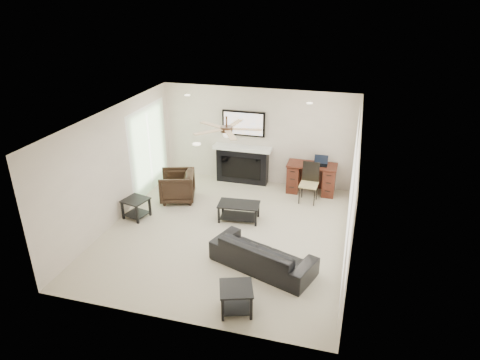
{
  "coord_description": "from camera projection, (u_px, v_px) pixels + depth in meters",
  "views": [
    {
      "loc": [
        2.36,
        -7.47,
        4.74
      ],
      "look_at": [
        0.21,
        0.32,
        1.1
      ],
      "focal_mm": 32.0,
      "sensor_mm": 36.0,
      "label": 1
    }
  ],
  "objects": [
    {
      "name": "coffee_table",
      "position": [
        239.0,
        212.0,
        9.48
      ],
      "size": [
        0.94,
        0.58,
        0.4
      ],
      "primitive_type": "cube",
      "rotation": [
        0.0,
        0.0,
        0.09
      ],
      "color": "black",
      "rests_on": "ground"
    },
    {
      "name": "desk_chair",
      "position": [
        309.0,
        183.0,
        10.17
      ],
      "size": [
        0.44,
        0.46,
        0.97
      ],
      "primitive_type": "cube",
      "rotation": [
        0.0,
        0.0,
        -0.06
      ],
      "color": "black",
      "rests_on": "ground"
    },
    {
      "name": "armchair",
      "position": [
        177.0,
        186.0,
        10.31
      ],
      "size": [
        1.01,
        0.99,
        0.74
      ],
      "primitive_type": "imported",
      "rotation": [
        0.0,
        0.0,
        -1.27
      ],
      "color": "black",
      "rests_on": "ground"
    },
    {
      "name": "end_table_left",
      "position": [
        136.0,
        208.0,
        9.58
      ],
      "size": [
        0.6,
        0.6,
        0.45
      ],
      "primitive_type": "cube",
      "rotation": [
        0.0,
        0.0,
        -0.24
      ],
      "color": "black",
      "rests_on": "ground"
    },
    {
      "name": "sofa",
      "position": [
        263.0,
        254.0,
        7.83
      ],
      "size": [
        2.08,
        1.37,
        0.57
      ],
      "primitive_type": "imported",
      "rotation": [
        0.0,
        0.0,
        2.8
      ],
      "color": "black",
      "rests_on": "ground"
    },
    {
      "name": "laptop",
      "position": [
        321.0,
        161.0,
        10.43
      ],
      "size": [
        0.33,
        0.24,
        0.23
      ],
      "primitive_type": "cube",
      "color": "black",
      "rests_on": "desk"
    },
    {
      "name": "end_table_near",
      "position": [
        236.0,
        299.0,
        6.79
      ],
      "size": [
        0.66,
        0.66,
        0.45
      ],
      "primitive_type": "cube",
      "rotation": [
        0.0,
        0.0,
        0.33
      ],
      "color": "black",
      "rests_on": "ground"
    },
    {
      "name": "desk",
      "position": [
        311.0,
        178.0,
        10.7
      ],
      "size": [
        1.22,
        0.56,
        0.76
      ],
      "primitive_type": "cube",
      "color": "#3C130F",
      "rests_on": "ground"
    },
    {
      "name": "room_shell",
      "position": [
        236.0,
        158.0,
        8.41
      ],
      "size": [
        5.5,
        5.54,
        2.52
      ],
      "color": "beige",
      "rests_on": "ground"
    },
    {
      "name": "fireplace_unit",
      "position": [
        242.0,
        148.0,
        11.04
      ],
      "size": [
        1.52,
        0.34,
        1.91
      ],
      "primitive_type": "cube",
      "color": "black",
      "rests_on": "ground"
    }
  ]
}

